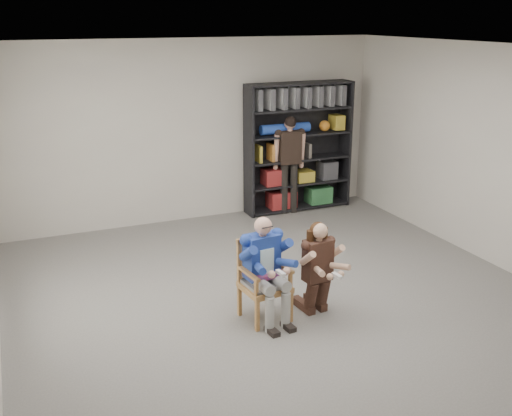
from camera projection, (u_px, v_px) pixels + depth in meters
name	position (u px, v px, depth m)	size (l,w,h in m)	color
room_shell	(297.00, 190.00, 6.18)	(6.00, 7.00, 2.80)	beige
floor	(294.00, 311.00, 6.61)	(6.00, 7.00, 0.01)	slate
armchair	(265.00, 281.00, 6.33)	(0.51, 0.50, 0.89)	#93643E
seated_man	(265.00, 269.00, 6.29)	(0.50, 0.69, 1.15)	navy
kneeling_woman	(319.00, 269.00, 6.41)	(0.44, 0.71, 1.06)	#332117
bookshelf	(299.00, 147.00, 9.79)	(1.80, 0.38, 2.10)	black
standing_man	(289.00, 165.00, 9.66)	(0.49, 0.27, 1.60)	black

